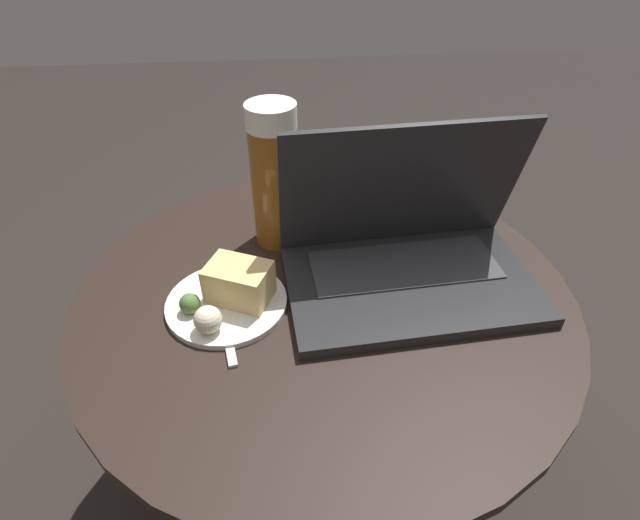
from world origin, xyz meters
TOP-DOWN VIEW (x-y plane):
  - ground_plane at (0.00, 0.00)m, footprint 6.00×6.00m
  - table at (0.00, 0.00)m, footprint 0.75×0.75m
  - laptop at (0.13, 0.01)m, footprint 0.38×0.26m
  - beer_glass at (-0.06, 0.14)m, footprint 0.08×0.08m
  - snack_plate at (-0.14, -0.03)m, footprint 0.18×0.18m
  - fork at (-0.15, -0.05)m, footprint 0.05×0.17m

SIDE VIEW (x-z plane):
  - ground_plane at x=0.00m, z-range 0.00..0.00m
  - table at x=0.00m, z-range 0.13..0.65m
  - fork at x=-0.15m, z-range 0.52..0.52m
  - snack_plate at x=-0.14m, z-range 0.51..0.57m
  - laptop at x=0.13m, z-range 0.44..0.69m
  - beer_glass at x=-0.06m, z-range 0.52..0.75m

